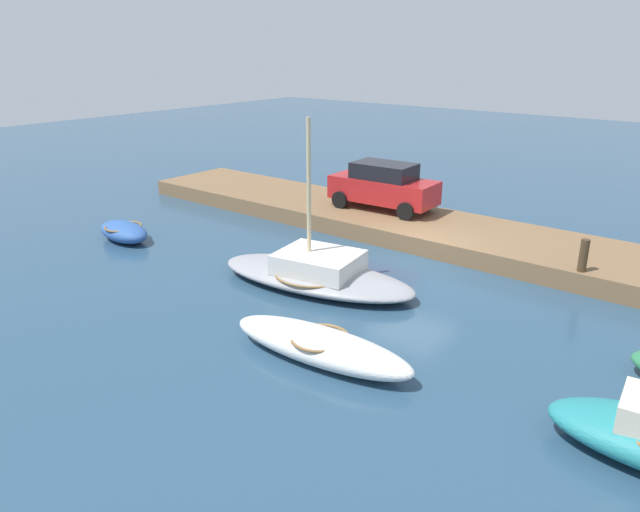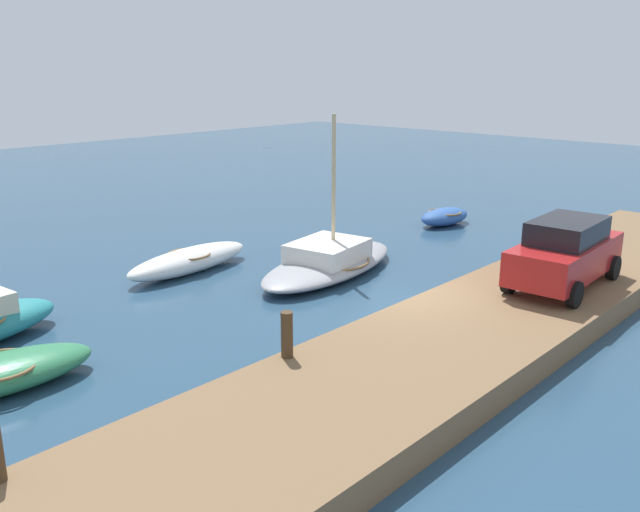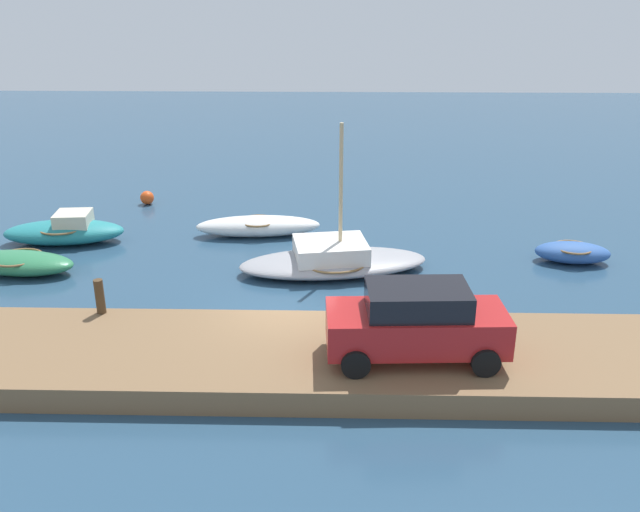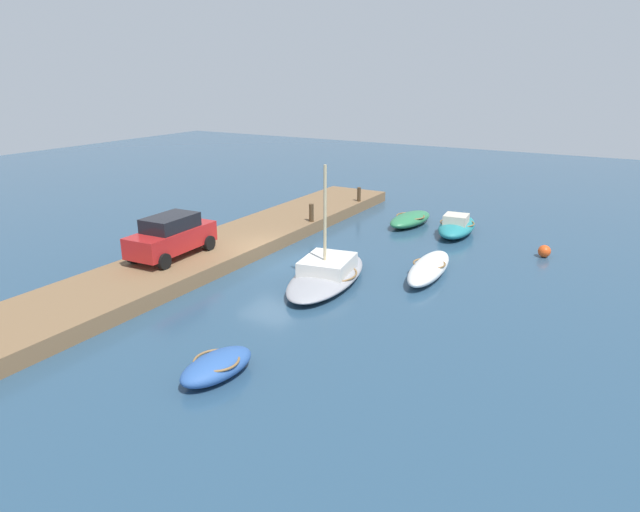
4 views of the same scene
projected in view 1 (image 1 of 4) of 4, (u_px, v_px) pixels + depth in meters
The scene contains 7 objects.
ground_plane at pixel (415, 261), 19.02m from camera, with size 84.00×84.00×0.00m, color navy.
dock_platform at pixel (451, 234), 20.70m from camera, with size 27.27×3.86×0.59m, color brown.
dinghy_blue at pixel (124, 231), 20.86m from camera, with size 2.51×1.46×0.66m.
rowboat_white at pixel (320, 346), 13.00m from camera, with size 4.55×1.62×0.72m.
sailboat_grey at pixel (316, 273), 16.97m from camera, with size 6.26×3.29×4.71m.
mooring_post_mid_west at pixel (584, 255), 16.40m from camera, with size 0.24×0.24×0.92m, color #47331E.
parked_car at pixel (383, 186), 22.37m from camera, with size 4.07×1.99×1.75m.
Camera 1 is at (-8.79, 15.82, 6.58)m, focal length 33.75 mm.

